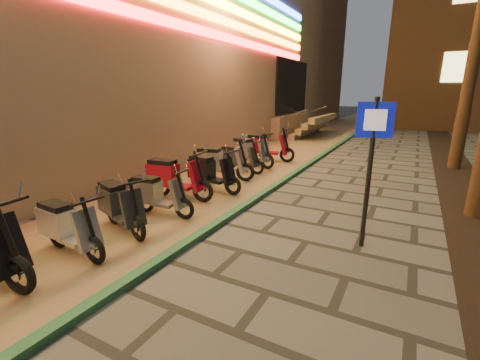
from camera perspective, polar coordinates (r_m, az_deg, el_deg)
The scene contains 12 objects.
parking_strip at distance 12.18m, azimuth 4.31°, elevation 3.42°, with size 3.40×60.00×0.01m, color #8C7251.
green_curb at distance 11.59m, azimuth 12.00°, elevation 2.74°, with size 0.18×60.00×0.10m, color #225C3B.
pedestrian_sign at distance 5.45m, azimuth 22.31°, elevation 4.37°, with size 0.53×0.16×2.46m.
scooter_5 at distance 5.88m, azimuth -28.58°, elevation -7.22°, with size 1.49×0.52×1.05m.
scooter_6 at distance 6.46m, azimuth -20.80°, elevation -4.13°, with size 1.55×0.83×1.10m.
scooter_7 at distance 6.98m, azimuth -14.83°, elevation -2.42°, with size 1.49×0.54×1.04m.
scooter_8 at distance 7.94m, azimuth -11.94°, elevation 0.52°, with size 1.75×0.66×1.23m.
scooter_9 at distance 8.47m, azimuth -5.58°, elevation 1.49°, with size 1.64×0.62×1.15m.
scooter_10 at distance 9.44m, azimuth -3.97°, elevation 3.17°, with size 1.73×0.88×1.22m.
scooter_11 at distance 10.38m, azimuth -0.50°, elevation 3.94°, with size 1.49×0.53×1.06m.
scooter_12 at distance 11.29m, azimuth 1.56°, elevation 5.22°, with size 1.73×0.80×1.22m.
scooter_13 at distance 12.07m, azimuth 4.36°, elevation 5.96°, with size 1.81×0.84×1.27m.
Camera 1 is at (2.26, -0.88, 2.53)m, focal length 24.00 mm.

